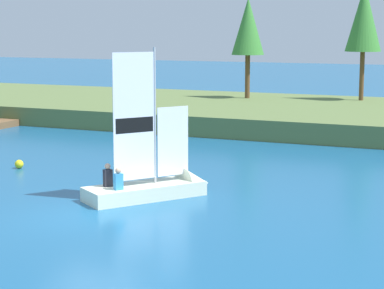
{
  "coord_description": "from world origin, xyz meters",
  "views": [
    {
      "loc": [
        12.09,
        -18.94,
        5.79
      ],
      "look_at": [
        0.25,
        7.38,
        1.2
      ],
      "focal_mm": 68.82,
      "sensor_mm": 36.0,
      "label": 1
    }
  ],
  "objects_px": {
    "shoreline_tree_midleft": "(364,18)",
    "sailboat": "(162,184)",
    "shoreline_tree_left": "(248,27)",
    "channel_buoy": "(19,164)"
  },
  "relations": [
    {
      "from": "sailboat",
      "to": "shoreline_tree_midleft",
      "type": "bearing_deg",
      "value": 30.54
    },
    {
      "from": "sailboat",
      "to": "channel_buoy",
      "type": "height_order",
      "value": "sailboat"
    },
    {
      "from": "channel_buoy",
      "to": "shoreline_tree_left",
      "type": "bearing_deg",
      "value": 84.75
    },
    {
      "from": "shoreline_tree_midleft",
      "to": "sailboat",
      "type": "relative_size",
      "value": 1.35
    },
    {
      "from": "shoreline_tree_left",
      "to": "sailboat",
      "type": "relative_size",
      "value": 1.2
    },
    {
      "from": "shoreline_tree_left",
      "to": "shoreline_tree_midleft",
      "type": "height_order",
      "value": "shoreline_tree_midleft"
    },
    {
      "from": "shoreline_tree_midleft",
      "to": "sailboat",
      "type": "xyz_separation_m",
      "value": [
        -1.63,
        -25.82,
        -5.98
      ]
    },
    {
      "from": "shoreline_tree_midleft",
      "to": "sailboat",
      "type": "distance_m",
      "value": 26.56
    },
    {
      "from": "shoreline_tree_left",
      "to": "sailboat",
      "type": "distance_m",
      "value": 25.41
    },
    {
      "from": "shoreline_tree_left",
      "to": "channel_buoy",
      "type": "relative_size",
      "value": 18.4
    }
  ]
}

